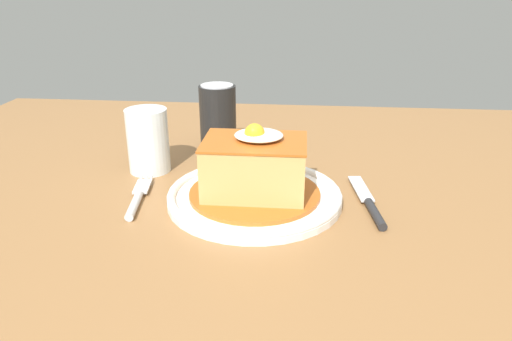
{
  "coord_description": "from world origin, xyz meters",
  "views": [
    {
      "loc": [
        0.09,
        -0.72,
        1.05
      ],
      "look_at": [
        0.03,
        -0.08,
        0.79
      ],
      "focal_mm": 33.55,
      "sensor_mm": 36.0,
      "label": 1
    }
  ],
  "objects_px": {
    "main_plate": "(255,196)",
    "fork": "(137,199)",
    "drinking_glass": "(149,145)",
    "soda_can": "(218,119)",
    "knife": "(371,206)"
  },
  "relations": [
    {
      "from": "soda_can",
      "to": "drinking_glass",
      "type": "height_order",
      "value": "soda_can"
    },
    {
      "from": "main_plate",
      "to": "fork",
      "type": "xyz_separation_m",
      "value": [
        -0.17,
        -0.02,
        -0.0
      ]
    },
    {
      "from": "fork",
      "to": "drinking_glass",
      "type": "distance_m",
      "value": 0.13
    },
    {
      "from": "main_plate",
      "to": "fork",
      "type": "distance_m",
      "value": 0.17
    },
    {
      "from": "fork",
      "to": "soda_can",
      "type": "height_order",
      "value": "soda_can"
    },
    {
      "from": "fork",
      "to": "drinking_glass",
      "type": "bearing_deg",
      "value": 98.17
    },
    {
      "from": "knife",
      "to": "drinking_glass",
      "type": "height_order",
      "value": "drinking_glass"
    },
    {
      "from": "knife",
      "to": "drinking_glass",
      "type": "bearing_deg",
      "value": 161.91
    },
    {
      "from": "fork",
      "to": "soda_can",
      "type": "bearing_deg",
      "value": 70.4
    },
    {
      "from": "knife",
      "to": "main_plate",
      "type": "bearing_deg",
      "value": 175.87
    },
    {
      "from": "fork",
      "to": "soda_can",
      "type": "xyz_separation_m",
      "value": [
        0.08,
        0.23,
        0.06
      ]
    },
    {
      "from": "fork",
      "to": "drinking_glass",
      "type": "height_order",
      "value": "drinking_glass"
    },
    {
      "from": "soda_can",
      "to": "main_plate",
      "type": "bearing_deg",
      "value": -67.05
    },
    {
      "from": "drinking_glass",
      "to": "knife",
      "type": "bearing_deg",
      "value": -18.09
    },
    {
      "from": "main_plate",
      "to": "fork",
      "type": "height_order",
      "value": "main_plate"
    }
  ]
}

